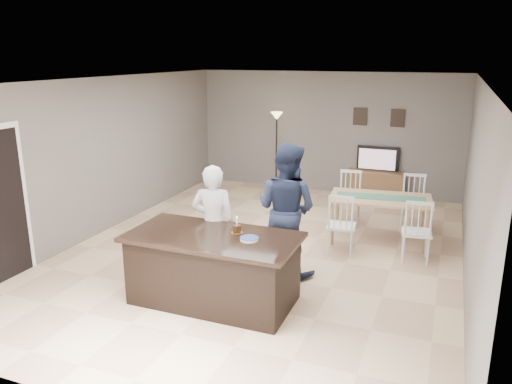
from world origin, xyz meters
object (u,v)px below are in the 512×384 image
at_px(plate_stack, 249,239).
at_px(floor_lamp, 277,130).
at_px(kitchen_island, 214,268).
at_px(man, 286,209).
at_px(birthday_cake, 237,229).
at_px(dining_table, 380,205).
at_px(tv_console, 375,185).
at_px(woman, 214,224).
at_px(television, 377,159).

relative_size(plate_stack, floor_lamp, 0.13).
height_order(kitchen_island, man, man).
bearing_deg(birthday_cake, dining_table, 62.78).
xyz_separation_m(tv_console, woman, (-1.46, -5.02, 0.53)).
bearing_deg(tv_console, man, -98.20).
height_order(kitchen_island, woman, woman).
bearing_deg(plate_stack, man, 86.21).
height_order(man, plate_stack, man).
relative_size(woman, man, 0.87).
distance_m(television, man, 4.49).
xyz_separation_m(kitchen_island, dining_table, (1.65, 2.93, 0.19)).
xyz_separation_m(tv_console, birthday_cake, (-0.96, -5.38, 0.65)).
distance_m(dining_table, floor_lamp, 3.78).
bearing_deg(plate_stack, woman, 143.92).
height_order(man, dining_table, man).
relative_size(kitchen_island, television, 2.35).
height_order(birthday_cake, plate_stack, birthday_cake).
height_order(kitchen_island, floor_lamp, floor_lamp).
xyz_separation_m(man, birthday_cake, (-0.33, -1.00, -0.00)).
bearing_deg(television, man, 81.92).
bearing_deg(television, woman, 73.97).
height_order(tv_console, man, man).
bearing_deg(birthday_cake, tv_console, 79.91).
xyz_separation_m(birthday_cake, floor_lamp, (-1.31, 5.26, 0.45)).
xyz_separation_m(television, floor_lamp, (-2.26, -0.19, 0.54)).
bearing_deg(floor_lamp, kitchen_island, -78.94).
height_order(plate_stack, dining_table, dining_table).
bearing_deg(man, birthday_cake, 84.72).
xyz_separation_m(woman, dining_table, (1.91, 2.38, -0.19)).
bearing_deg(plate_stack, tv_console, 82.73).
distance_m(birthday_cake, floor_lamp, 5.43).
height_order(television, man, man).
bearing_deg(woman, birthday_cake, 132.20).
xyz_separation_m(birthday_cake, plate_stack, (0.25, -0.19, -0.03)).
height_order(tv_console, birthday_cake, birthday_cake).
distance_m(kitchen_island, tv_console, 5.70).
relative_size(kitchen_island, plate_stack, 9.49).
xyz_separation_m(man, floor_lamp, (-1.63, 4.26, 0.45)).
distance_m(plate_stack, dining_table, 3.16).
distance_m(tv_console, birthday_cake, 5.50).
height_order(woman, man, man).
distance_m(woman, birthday_cake, 0.63).
xyz_separation_m(tv_console, plate_stack, (-0.71, -5.57, 0.62)).
height_order(tv_console, dining_table, dining_table).
bearing_deg(woman, television, -118.55).
bearing_deg(birthday_cake, floor_lamp, 103.97).
bearing_deg(kitchen_island, birthday_cake, 38.41).
bearing_deg(tv_console, dining_table, -80.28).
xyz_separation_m(tv_console, dining_table, (0.45, -2.64, 0.34)).
relative_size(woman, floor_lamp, 0.92).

